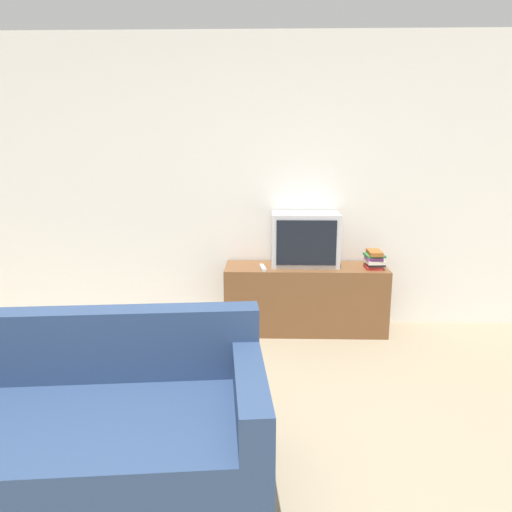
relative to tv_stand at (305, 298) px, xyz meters
The scene contains 6 objects.
wall_back 1.25m from the tv_stand, 158.53° to the left, with size 9.00×0.06×2.60m.
tv_stand is the anchor object (origin of this frame).
television 0.53m from the tv_stand, 99.99° to the left, with size 0.59×0.35×0.47m.
couch 2.60m from the tv_stand, 121.49° to the right, with size 2.12×1.11×0.82m.
book_stack 0.70m from the tv_stand, ahead, with size 0.17×0.21×0.16m.
remote_on_stand 0.50m from the tv_stand, 163.89° to the right, with size 0.07×0.20×0.02m.
Camera 1 is at (0.37, -1.53, 1.66)m, focal length 35.00 mm.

